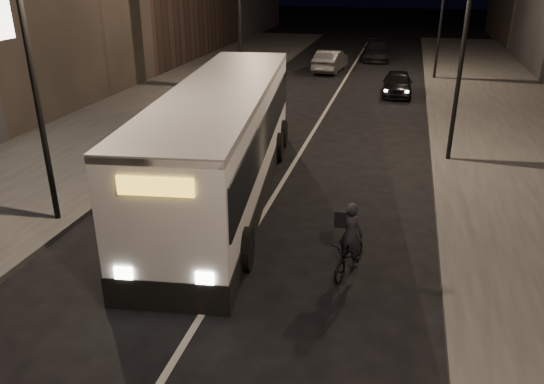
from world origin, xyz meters
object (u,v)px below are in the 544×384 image
Objects in this scene: city_bus at (224,136)px; car_far at (377,50)px; streetlight_left_near at (34,31)px; cyclist_on_bicycle at (350,250)px; streetlight_right_mid at (460,13)px; car_mid at (330,61)px; car_near at (397,83)px.

car_far is at bearing 76.33° from city_bus.
streetlight_left_near is 4.20× the size of cyclist_on_bicycle.
streetlight_right_mid reaches higher than car_mid.
car_near is 12.27m from car_far.
streetlight_left_near is at bearing -146.43° from city_bus.
cyclist_on_bicycle is 0.39× the size of car_far.
streetlight_left_near is at bearing -105.73° from car_far.
car_mid is at bearing 81.92° from city_bus.
car_far is (3.05, 27.91, -1.20)m from city_bus.
cyclist_on_bicycle reaches higher than car_near.
car_near is at bearing 104.37° from cyclist_on_bicycle.
city_bus is 6.88× the size of cyclist_on_bicycle.
city_bus reaches higher than car_far.
streetlight_right_mid is 9.08m from city_bus.
city_bus is (3.73, 3.25, -3.44)m from streetlight_left_near.
car_far is (-1.41, 31.87, 0.07)m from cyclist_on_bicycle.
city_bus is 2.70× the size of car_far.
city_bus is 22.08m from car_mid.
streetlight_left_near reaches higher than car_near.
streetlight_left_near reaches higher than car_far.
car_mid is (-4.21, 26.01, 0.10)m from cyclist_on_bicycle.
streetlight_right_mid reaches higher than car_far.
car_near is (8.72, 19.04, -4.69)m from streetlight_left_near.
city_bus is 28.10m from car_far.
streetlight_left_near is (-10.66, -8.00, 0.00)m from streetlight_right_mid.
car_near is at bearing 100.01° from streetlight_right_mid.
streetlight_left_near is at bearing -143.12° from streetlight_right_mid.
cyclist_on_bicycle is 0.43× the size of car_mid.
cyclist_on_bicycle is at bearing -92.90° from car_near.
city_bus is at bearing 154.26° from cyclist_on_bicycle.
car_mid is (0.25, 22.05, -1.17)m from city_bus.
car_mid is 0.92× the size of car_far.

